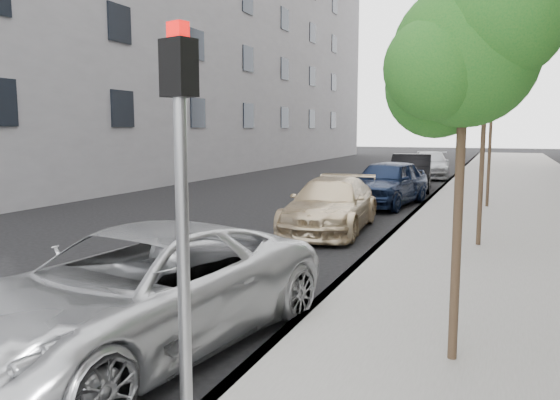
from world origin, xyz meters
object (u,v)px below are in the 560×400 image
Objects in this scene: tree_far at (494,76)px; minivan at (138,291)px; tree_near at (468,54)px; sedan_black at (411,172)px; tree_mid at (487,87)px; sedan_blue at (387,183)px; signal_pole at (182,191)px; suv at (331,205)px; sedan_rear at (430,165)px.

tree_far is 14.74m from minivan.
tree_near is at bearing 22.82° from minivan.
tree_far reaches higher than sedan_black.
tree_far is 1.04× the size of sedan_black.
tree_far is at bearing -64.03° from sedan_black.
tree_near is 0.99× the size of tree_mid.
tree_mid is 0.80× the size of minivan.
sedan_black is (0.00, 5.36, -0.02)m from sedan_blue.
tree_mid is 9.34m from signal_pole.
tree_mid is at bearing 90.00° from tree_near.
tree_far is 0.94× the size of minivan.
signal_pole is at bearing -83.25° from suv.
tree_near is 0.88× the size of suv.
suv is (-3.74, -5.43, -3.66)m from tree_far.
minivan is at bearing -92.81° from suv.
minivan is at bearing -116.06° from tree_mid.
tree_far is at bearing 85.20° from minivan.
minivan is (-1.74, 1.72, -1.45)m from signal_pole.
signal_pole is 20.92m from sedan_black.
tree_mid reaches higher than minivan.
sedan_black is 6.59m from sedan_rear.
sedan_black is (0.26, 19.10, 0.05)m from minivan.
sedan_blue is 11.95m from sedan_rear.
signal_pole is (-1.85, -9.05, -1.36)m from tree_mid.
tree_far is at bearing 51.60° from suv.
sedan_blue is at bearing 104.45° from tree_near.
sedan_blue reaches higher than minivan.
signal_pole is 15.59m from sedan_blue.
minivan is at bearing -95.15° from sedan_rear.
tree_far is 7.54m from suv.
minivan is (-3.59, -0.83, -2.68)m from tree_near.
sedan_blue is at bearing 117.43° from tree_mid.
sedan_rear is (-1.48, 27.41, -1.47)m from signal_pole.
suv is at bearing 100.78° from minivan.
tree_near is at bearing -67.55° from suv.
sedan_black is at bearing 83.94° from suv.
tree_far is at bearing 98.61° from signal_pole.
signal_pole is 10.40m from suv.
signal_pole is at bearing -76.39° from sedan_blue.
sedan_black reaches higher than minivan.
tree_far is 1.05× the size of sedan_blue.
tree_near is at bearing -67.40° from sedan_blue.
tree_near reaches higher than minivan.
tree_far is (-0.00, 13.00, 0.93)m from tree_near.
tree_far is at bearing 90.00° from tree_mid.
suv is 0.96× the size of sedan_rear.
tree_near is 0.84× the size of sedan_rear.
sedan_blue is 0.99× the size of sedan_black.
minivan is 1.11× the size of sedan_black.
tree_far is 7.18m from sedan_black.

